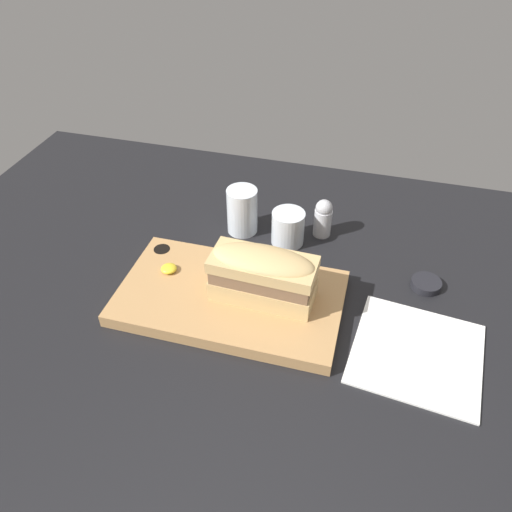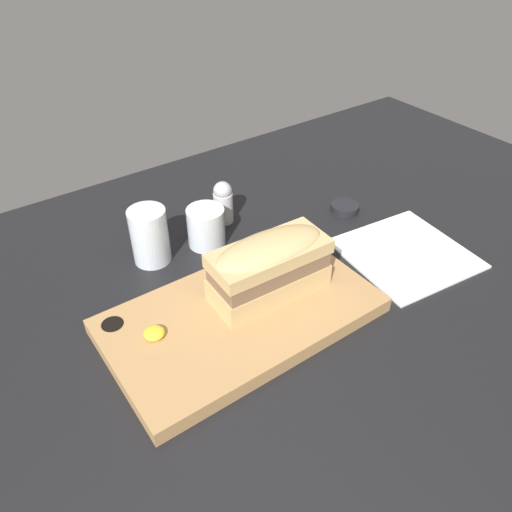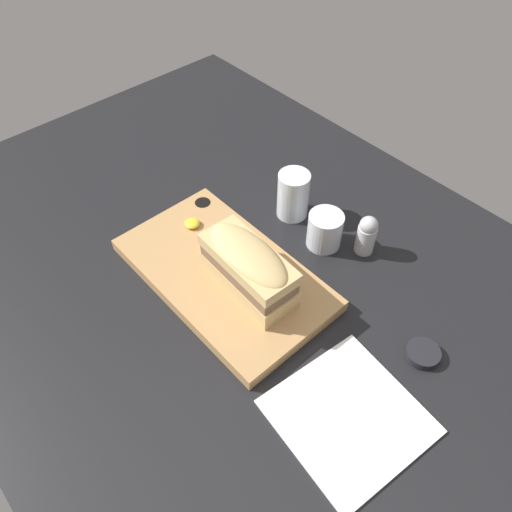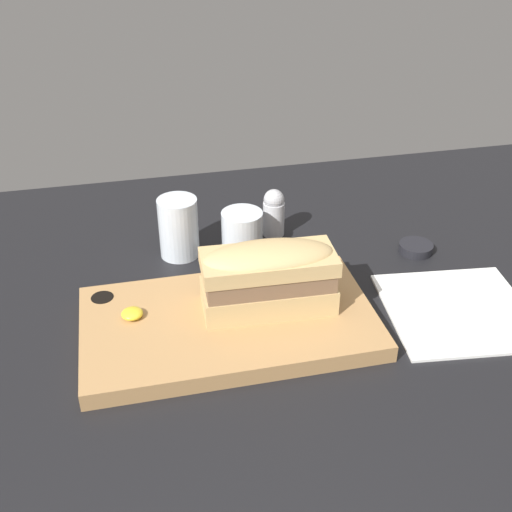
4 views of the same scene
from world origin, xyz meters
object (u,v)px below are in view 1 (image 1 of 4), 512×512
object	(u,v)px
napkin	(417,353)
salt_shaker	(323,218)
wine_glass	(288,229)
serving_board	(230,298)
sandwich	(263,273)
condiment_dish	(426,284)
water_glass	(242,213)

from	to	relation	value
napkin	salt_shaker	world-z (taller)	salt_shaker
wine_glass	serving_board	bearing A→B (deg)	-107.18
sandwich	serving_board	bearing A→B (deg)	-171.30
wine_glass	napkin	distance (cm)	33.36
condiment_dish	wine_glass	bearing A→B (deg)	166.95
serving_board	salt_shaker	xyz separation A→B (cm)	(11.83, 22.93, 2.87)
water_glass	wine_glass	xyz separation A→B (cm)	(9.50, -1.35, -1.04)
condiment_dish	napkin	bearing A→B (deg)	-93.98
salt_shaker	wine_glass	bearing A→B (deg)	-145.31
sandwich	condiment_dish	distance (cm)	29.76
serving_board	wine_glass	size ratio (longest dim) A/B	5.51
sandwich	condiment_dish	world-z (taller)	sandwich
water_glass	napkin	xyz separation A→B (cm)	(34.61, -23.12, -3.86)
sandwich	salt_shaker	distance (cm)	23.20
sandwich	salt_shaker	bearing A→B (deg)	74.01
water_glass	condiment_dish	xyz separation A→B (cm)	(35.71, -7.42, -3.38)
serving_board	wine_glass	distance (cm)	19.72
sandwich	water_glass	world-z (taller)	sandwich
napkin	water_glass	bearing A→B (deg)	146.25
wine_glass	condiment_dish	world-z (taller)	wine_glass
wine_glass	napkin	world-z (taller)	wine_glass
water_glass	condiment_dish	distance (cm)	36.63
condiment_dish	sandwich	bearing A→B (deg)	-155.94
salt_shaker	condiment_dish	xyz separation A→B (cm)	(20.18, -10.25, -3.33)
napkin	condiment_dish	size ratio (longest dim) A/B	4.02
water_glass	condiment_dish	bearing A→B (deg)	-11.74
serving_board	condiment_dish	xyz separation A→B (cm)	(32.01, 12.68, -0.47)
salt_shaker	serving_board	bearing A→B (deg)	-117.30
serving_board	wine_glass	xyz separation A→B (cm)	(5.80, 18.75, 1.87)
condiment_dish	serving_board	bearing A→B (deg)	-158.39
serving_board	salt_shaker	distance (cm)	25.96
sandwich	condiment_dish	xyz separation A→B (cm)	(26.50, 11.84, -6.55)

